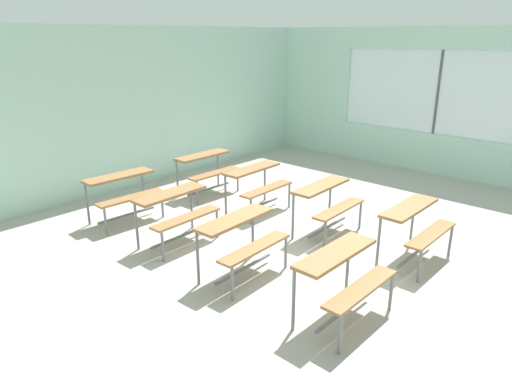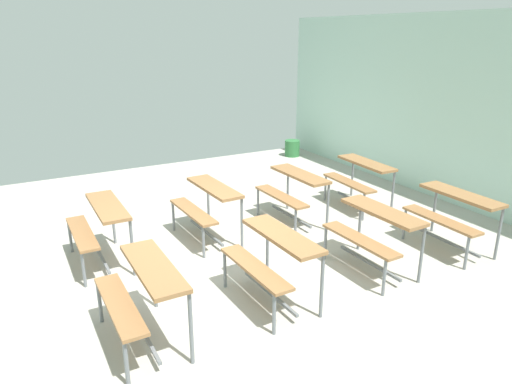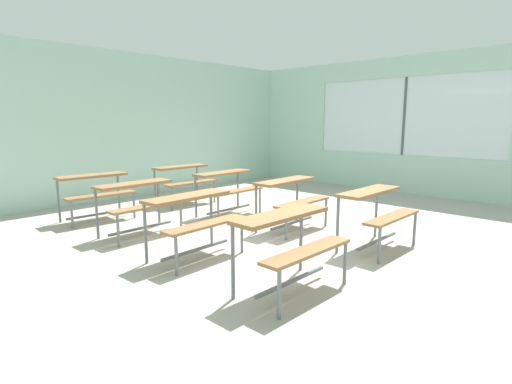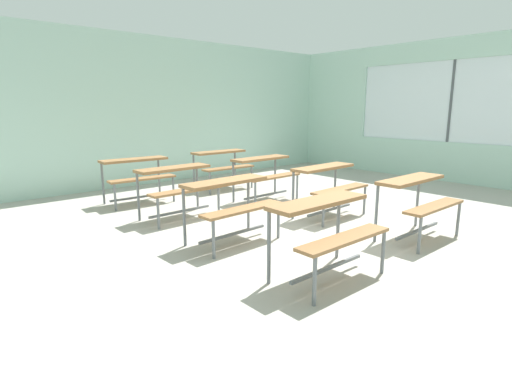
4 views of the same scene
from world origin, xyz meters
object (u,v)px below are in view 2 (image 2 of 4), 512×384
desk_bench_r2c1 (374,226)px  desk_bench_r3c1 (454,208)px  desk_bench_r3c0 (360,173)px  trash_bin (292,148)px  desk_bench_r0c0 (99,220)px  desk_bench_r0c1 (142,286)px  desk_bench_r1c1 (273,252)px  desk_bench_r1c0 (207,200)px  desk_bench_r2c0 (293,186)px

desk_bench_r2c1 → desk_bench_r3c1: (0.04, 1.29, 0.00)m
desk_bench_r3c0 → trash_bin: bearing=167.7°
desk_bench_r0c0 → desk_bench_r0c1: bearing=1.0°
desk_bench_r0c1 → desk_bench_r1c1: (-0.02, 1.35, 0.00)m
desk_bench_r0c0 → desk_bench_r3c0: (-0.00, 4.03, 0.00)m
desk_bench_r2c1 → desk_bench_r1c0: bearing=-144.2°
desk_bench_r0c0 → desk_bench_r1c0: same height
desk_bench_r0c1 → desk_bench_r1c0: size_ratio=0.98×
desk_bench_r1c0 → desk_bench_r2c0: (0.06, 1.34, 0.00)m
desk_bench_r1c0 → desk_bench_r2c0: bearing=85.2°
desk_bench_r0c0 → desk_bench_r2c0: size_ratio=0.99×
desk_bench_r3c0 → trash_bin: (-3.30, 0.88, -0.38)m
desk_bench_r0c1 → desk_bench_r2c1: 2.73m
desk_bench_r3c1 → desk_bench_r0c1: bearing=-89.2°
desk_bench_r0c0 → desk_bench_r3c1: (1.77, 4.04, 0.00)m
desk_bench_r1c1 → desk_bench_r2c0: bearing=139.6°
desk_bench_r0c1 → desk_bench_r1c0: 2.27m
desk_bench_r2c1 → desk_bench_r0c1: bearing=-90.7°
desk_bench_r1c1 → desk_bench_r3c0: bearing=121.5°
desk_bench_r1c0 → desk_bench_r2c1: bearing=35.0°
desk_bench_r1c1 → desk_bench_r2c1: 1.38m
desk_bench_r0c0 → desk_bench_r1c1: bearing=38.6°
desk_bench_r1c0 → trash_bin: 4.80m
desk_bench_r2c1 → desk_bench_r3c1: bearing=86.7°
desk_bench_r0c0 → desk_bench_r2c0: 2.75m
desk_bench_r1c1 → trash_bin: (-5.04, 3.53, -0.38)m
desk_bench_r3c0 → desk_bench_r3c1: 1.77m
desk_bench_r2c0 → desk_bench_r3c0: size_ratio=0.99×
desk_bench_r0c0 → desk_bench_r3c1: same height
desk_bench_r0c1 → desk_bench_r3c0: (-1.77, 4.01, 0.00)m
desk_bench_r0c0 → trash_bin: (-3.30, 4.90, -0.38)m
desk_bench_r0c0 → desk_bench_r3c0: 4.03m
desk_bench_r1c1 → desk_bench_r2c1: size_ratio=1.00×
desk_bench_r3c1 → trash_bin: size_ratio=3.05×
desk_bench_r3c1 → desk_bench_r1c0: bearing=-123.6°
desk_bench_r3c0 → desk_bench_r3c1: same height
desk_bench_r3c0 → desk_bench_r2c0: bearing=-86.2°
desk_bench_r0c1 → trash_bin: size_ratio=3.03×
desk_bench_r1c0 → trash_bin: bearing=130.8°
desk_bench_r1c1 → desk_bench_r2c0: (-1.72, 1.37, 0.00)m
desk_bench_r3c0 → desk_bench_r3c1: bearing=3.0°
desk_bench_r0c1 → desk_bench_r3c0: 4.38m
desk_bench_r3c1 → desk_bench_r2c1: bearing=-91.0°
desk_bench_r0c1 → desk_bench_r3c0: size_ratio=0.98×
desk_bench_r0c0 → desk_bench_r2c1: bearing=58.2°
desk_bench_r1c0 → desk_bench_r1c1: 1.78m
desk_bench_r0c0 → desk_bench_r0c1: same height
desk_bench_r0c1 → desk_bench_r3c1: (0.01, 4.02, 0.00)m
desk_bench_r3c1 → trash_bin: bearing=171.2°
desk_bench_r0c0 → desk_bench_r2c0: bearing=89.9°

